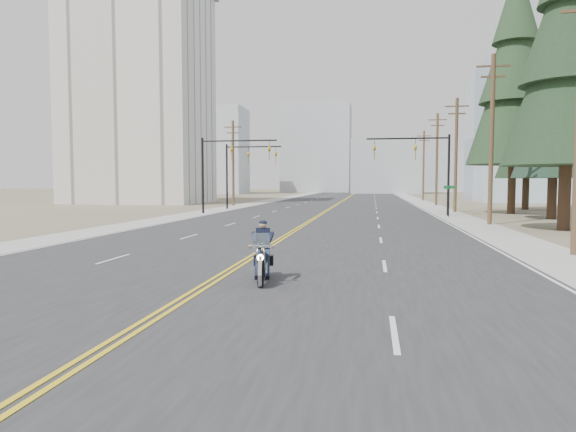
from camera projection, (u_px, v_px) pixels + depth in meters
The scene contains 26 objects.
ground_plane at pixel (208, 285), 14.50m from camera, with size 400.00×400.00×0.00m, color #776D56.
road at pixel (344, 200), 83.42m from camera, with size 20.00×200.00×0.01m, color #303033.
sidewalk_left at pixel (275, 200), 85.28m from camera, with size 3.00×200.00×0.01m, color #A5A5A0.
sidewalk_right at pixel (416, 201), 81.55m from camera, with size 3.00×200.00×0.01m, color #A5A5A0.
traffic_mast_left at pixel (224, 160), 47.14m from camera, with size 7.10×0.26×7.00m.
traffic_mast_right at pixel (425, 159), 44.22m from camera, with size 7.10×0.26×7.00m.
traffic_mast_far at pixel (242, 164), 55.07m from camera, with size 6.10×0.26×7.00m.
street_sign at pixel (449, 196), 42.17m from camera, with size 0.90×0.06×2.62m.
utility_pole_b at pixel (492, 137), 34.72m from camera, with size 2.20×0.30×11.50m.
utility_pole_c at pixel (456, 153), 49.51m from camera, with size 2.20×0.30×11.00m.
utility_pole_d at pixel (437, 158), 64.26m from camera, with size 2.20×0.30×11.50m.
utility_pole_e at pixel (424, 164), 81.02m from camera, with size 2.20×0.30×11.00m.
utility_pole_left at pixel (233, 162), 63.42m from camera, with size 2.20×0.30×10.50m.
apartment_block at pixel (139, 96), 72.21m from camera, with size 18.00×14.00×30.00m, color silver.
glass_building at pixel (557, 135), 77.58m from camera, with size 24.00×16.00×20.00m, color #9EB5CC.
haze_bldg_a at pixel (218, 151), 132.68m from camera, with size 14.00×12.00×22.00m, color #B7BCC6.
haze_bldg_b at pixel (386, 167), 135.82m from camera, with size 18.00×14.00×14.00m, color #ADB2B7.
haze_bldg_c at pixel (532, 155), 115.73m from camera, with size 16.00×12.00×18.00m, color #B7BCC6.
haze_bldg_d at pixel (317, 149), 153.43m from camera, with size 20.00×15.00×26.00m, color #ADB2B7.
haze_bldg_e at pixel (440, 172), 157.74m from camera, with size 14.00×14.00×12.00m, color #B7BCC6.
haze_bldg_f at pixel (184, 165), 150.08m from camera, with size 12.00×12.00×16.00m, color #ADB2B7.
motorcyclist at pixel (262, 251), 14.90m from camera, with size 0.98×2.28×1.78m, color black, non-canonical shape.
conifer_near at pixel (570, 41), 30.27m from camera, with size 7.40×7.40×19.60m.
conifer_mid at pixel (555, 100), 39.79m from camera, with size 6.09×6.09×16.24m.
conifer_tall at pixel (515, 70), 46.43m from camera, with size 8.18×8.18×22.73m.
conifer_far at pixel (528, 119), 54.34m from camera, with size 6.26×6.26×16.77m.
Camera 1 is at (4.56, -13.78, 2.90)m, focal length 32.00 mm.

